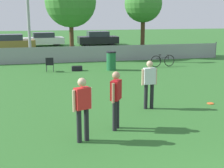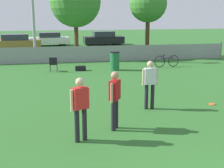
{
  "view_description": "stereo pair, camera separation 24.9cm",
  "coord_description": "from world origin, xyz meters",
  "views": [
    {
      "loc": [
        -3.26,
        -3.46,
        3.32
      ],
      "look_at": [
        -1.1,
        6.27,
        1.05
      ],
      "focal_mm": 50.0,
      "sensor_mm": 36.0,
      "label": 1
    },
    {
      "loc": [
        -3.02,
        -3.51,
        3.32
      ],
      "look_at": [
        -1.1,
        6.27,
        1.05
      ],
      "focal_mm": 50.0,
      "sensor_mm": 36.0,
      "label": 2
    }
  ],
  "objects": [
    {
      "name": "player_receiver_white",
      "position": [
        0.32,
        6.65,
        1.0
      ],
      "size": [
        0.56,
        0.23,
        1.72
      ],
      "rotation": [
        0.0,
        0.0,
        -0.02
      ],
      "color": "black",
      "rests_on": "ground_plane"
    },
    {
      "name": "folding_chair_sideline",
      "position": [
        -2.91,
        14.68,
        0.49
      ],
      "size": [
        0.47,
        0.47,
        0.84
      ],
      "rotation": [
        0.0,
        0.0,
        3.08
      ],
      "color": "#333338",
      "rests_on": "ground_plane"
    },
    {
      "name": "tree_far_right",
      "position": [
        4.32,
        19.72,
        4.01
      ],
      "size": [
        2.84,
        2.84,
        5.47
      ],
      "color": "#4C331E",
      "rests_on": "ground_plane"
    },
    {
      "name": "player_defender_red",
      "position": [
        -1.28,
        4.92,
        1.0
      ],
      "size": [
        0.4,
        0.49,
        1.72
      ],
      "rotation": [
        0.0,
        0.0,
        1.01
      ],
      "color": "black",
      "rests_on": "ground_plane"
    },
    {
      "name": "fence_backline",
      "position": [
        0.0,
        18.0,
        0.55
      ],
      "size": [
        19.31,
        0.07,
        1.21
      ],
      "color": "gray",
      "rests_on": "ground_plane"
    },
    {
      "name": "frisbee_disc",
      "position": [
        2.79,
        6.71,
        0.01
      ],
      "size": [
        0.25,
        0.25,
        0.03
      ],
      "color": "#E5591E",
      "rests_on": "ground_plane"
    },
    {
      "name": "player_thrower_red",
      "position": [
        -2.33,
        4.25,
        1.0
      ],
      "size": [
        0.53,
        0.36,
        1.72
      ],
      "rotation": [
        0.0,
        0.0,
        0.39
      ],
      "color": "black",
      "rests_on": "ground_plane"
    },
    {
      "name": "parked_car_white",
      "position": [
        -3.15,
        29.92,
        0.67
      ],
      "size": [
        4.29,
        2.26,
        1.38
      ],
      "rotation": [
        0.0,
        0.0,
        0.14
      ],
      "color": "black",
      "rests_on": "ground_plane"
    },
    {
      "name": "parked_car_tan",
      "position": [
        -6.24,
        26.57,
        0.71
      ],
      "size": [
        4.75,
        2.4,
        1.45
      ],
      "rotation": [
        0.0,
        0.0,
        0.13
      ],
      "color": "black",
      "rests_on": "ground_plane"
    },
    {
      "name": "trash_bin",
      "position": [
        0.68,
        14.46,
        0.56
      ],
      "size": [
        0.58,
        0.58,
        1.12
      ],
      "color": "#1E6638",
      "rests_on": "ground_plane"
    },
    {
      "name": "bicycle_sideline",
      "position": [
        4.13,
        14.94,
        0.38
      ],
      "size": [
        1.69,
        0.44,
        0.79
      ],
      "rotation": [
        0.0,
        0.0,
        0.14
      ],
      "color": "black",
      "rests_on": "ground_plane"
    },
    {
      "name": "gear_bag_sideline",
      "position": [
        -1.35,
        14.69,
        0.14
      ],
      "size": [
        0.61,
        0.34,
        0.3
      ],
      "color": "black",
      "rests_on": "ground_plane"
    },
    {
      "name": "tree_near_pole",
      "position": [
        -1.08,
        20.46,
        4.15
      ],
      "size": [
        3.79,
        3.79,
        6.06
      ],
      "color": "#4C331E",
      "rests_on": "ground_plane"
    },
    {
      "name": "parked_car_dark",
      "position": [
        2.57,
        29.67,
        0.69
      ],
      "size": [
        4.27,
        1.98,
        1.45
      ],
      "rotation": [
        0.0,
        0.0,
        0.03
      ],
      "color": "black",
      "rests_on": "ground_plane"
    }
  ]
}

